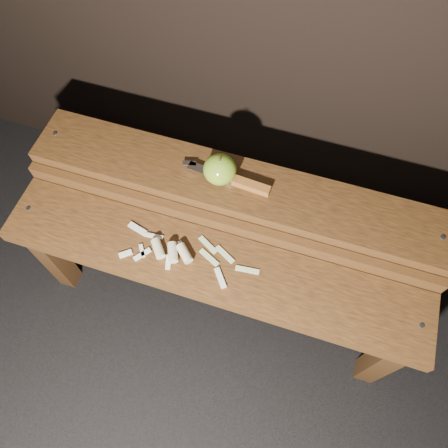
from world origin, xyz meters
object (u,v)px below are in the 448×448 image
(bench_front_tier, at_px, (211,276))
(knife, at_px, (240,182))
(apple, at_px, (220,169))
(bench_rear_tier, at_px, (235,200))

(bench_front_tier, relative_size, knife, 4.60)
(apple, distance_m, knife, 0.07)
(apple, bearing_deg, bench_rear_tier, -5.24)
(apple, bearing_deg, bench_front_tier, -78.47)
(bench_rear_tier, distance_m, apple, 0.14)
(bench_rear_tier, bearing_deg, knife, 8.34)
(bench_front_tier, relative_size, bench_rear_tier, 1.00)
(bench_rear_tier, bearing_deg, apple, 174.76)
(bench_front_tier, xyz_separation_m, knife, (0.01, 0.23, 0.16))
(bench_front_tier, xyz_separation_m, bench_rear_tier, (0.00, 0.23, 0.06))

